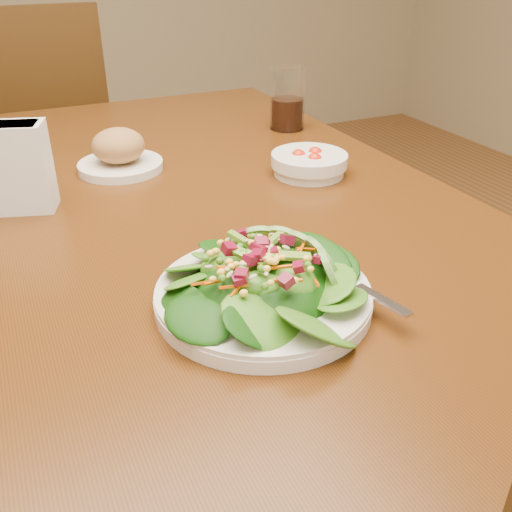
# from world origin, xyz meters

# --- Properties ---
(ground_plane) EXTENTS (5.00, 5.00, 0.00)m
(ground_plane) POSITION_xyz_m (0.00, 0.00, 0.00)
(ground_plane) COLOR #9C6432
(dining_table) EXTENTS (0.90, 1.40, 0.75)m
(dining_table) POSITION_xyz_m (0.00, 0.00, 0.65)
(dining_table) COLOR #472709
(dining_table) RESTS_ON ground_plane
(chair_far) EXTENTS (0.45, 0.46, 0.98)m
(chair_far) POSITION_xyz_m (-0.15, 1.08, 0.52)
(chair_far) COLOR #35200A
(chair_far) RESTS_ON ground_plane
(salad_plate) EXTENTS (0.27, 0.26, 0.08)m
(salad_plate) POSITION_xyz_m (-0.01, -0.35, 0.78)
(salad_plate) COLOR white
(salad_plate) RESTS_ON dining_table
(bread_plate) EXTENTS (0.16, 0.16, 0.08)m
(bread_plate) POSITION_xyz_m (-0.06, 0.18, 0.78)
(bread_plate) COLOR white
(bread_plate) RESTS_ON dining_table
(tomato_bowl) EXTENTS (0.14, 0.14, 0.05)m
(tomato_bowl) POSITION_xyz_m (0.25, 0.00, 0.77)
(tomato_bowl) COLOR white
(tomato_bowl) RESTS_ON dining_table
(drinking_glass) EXTENTS (0.08, 0.08, 0.14)m
(drinking_glass) POSITION_xyz_m (0.35, 0.28, 0.81)
(drinking_glass) COLOR silver
(drinking_glass) RESTS_ON dining_table
(napkin_holder) EXTENTS (0.12, 0.09, 0.14)m
(napkin_holder) POSITION_xyz_m (-0.25, 0.06, 0.82)
(napkin_holder) COLOR white
(napkin_holder) RESTS_ON dining_table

